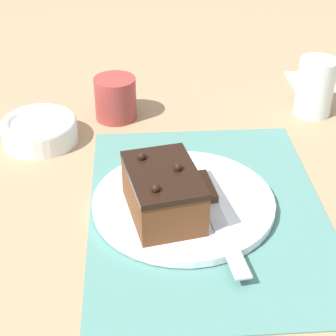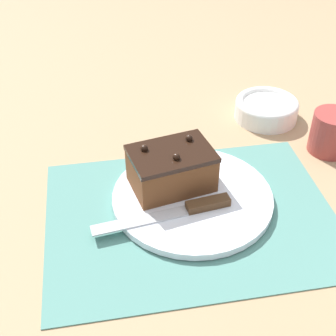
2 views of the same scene
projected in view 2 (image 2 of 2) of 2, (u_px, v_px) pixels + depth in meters
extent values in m
plane|color=#9E7F5B|center=(191.00, 216.00, 0.75)|extent=(3.00, 3.00, 0.00)
cube|color=slate|center=(191.00, 215.00, 0.75)|extent=(0.46, 0.34, 0.00)
cylinder|color=white|center=(192.00, 197.00, 0.77)|extent=(0.26, 0.26, 0.01)
cube|color=brown|center=(171.00, 170.00, 0.77)|extent=(0.15, 0.11, 0.06)
cube|color=black|center=(171.00, 154.00, 0.75)|extent=(0.15, 0.12, 0.01)
sphere|color=black|center=(144.00, 148.00, 0.75)|extent=(0.01, 0.01, 0.01)
sphere|color=black|center=(176.00, 157.00, 0.73)|extent=(0.01, 0.01, 0.01)
sphere|color=black|center=(189.00, 138.00, 0.77)|extent=(0.01, 0.01, 0.01)
cube|color=#472D19|center=(208.00, 203.00, 0.74)|extent=(0.07, 0.03, 0.01)
cube|color=#B7BABF|center=(140.00, 221.00, 0.72)|extent=(0.15, 0.04, 0.00)
cylinder|color=white|center=(266.00, 111.00, 0.98)|extent=(0.13, 0.13, 0.04)
torus|color=white|center=(267.00, 103.00, 0.97)|extent=(0.13, 0.13, 0.02)
cylinder|color=#993833|center=(331.00, 133.00, 0.87)|extent=(0.08, 0.08, 0.08)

